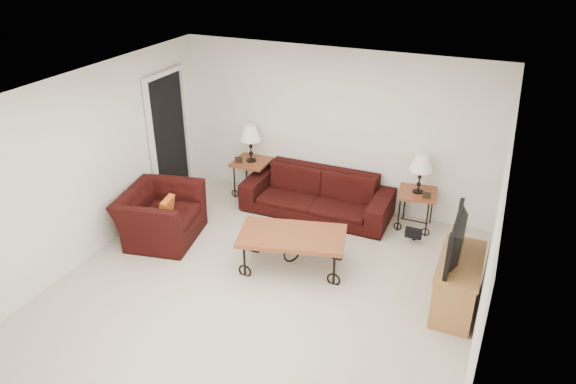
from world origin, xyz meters
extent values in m
plane|color=beige|center=(0.00, 0.00, 0.00)|extent=(5.00, 5.00, 0.00)
cube|color=white|center=(0.00, 2.50, 1.25)|extent=(5.00, 0.02, 2.50)
cube|color=white|center=(0.00, -2.50, 1.25)|extent=(5.00, 0.02, 2.50)
cube|color=white|center=(-2.50, 0.00, 1.25)|extent=(0.02, 5.00, 2.50)
cube|color=white|center=(2.50, 0.00, 1.25)|extent=(0.02, 5.00, 2.50)
plane|color=white|center=(0.00, 0.00, 2.50)|extent=(5.00, 5.00, 0.00)
cube|color=black|center=(-2.47, 1.65, 1.02)|extent=(0.08, 0.94, 2.04)
imported|color=black|center=(-0.08, 2.02, 0.34)|extent=(2.30, 0.90, 0.67)
cube|color=brown|center=(-1.30, 2.20, 0.31)|extent=(0.57, 0.57, 0.61)
cube|color=brown|center=(1.42, 2.20, 0.29)|extent=(0.61, 0.61, 0.58)
cube|color=black|center=(-1.45, 2.05, 0.66)|extent=(0.12, 0.04, 0.10)
cube|color=black|center=(1.57, 2.05, 0.63)|extent=(0.12, 0.02, 0.10)
cube|color=brown|center=(0.14, 0.50, 0.26)|extent=(1.51, 1.05, 0.51)
imported|color=black|center=(-1.88, 0.46, 0.37)|extent=(1.19, 1.30, 0.74)
cube|color=#C76919|center=(-1.72, 0.41, 0.52)|extent=(0.15, 0.34, 0.33)
cube|color=#A5673D|center=(2.23, 0.53, 0.32)|extent=(0.45, 1.08, 0.65)
imported|color=black|center=(2.21, 0.53, 0.92)|extent=(0.13, 0.96, 0.55)
ellipsoid|color=black|center=(1.50, 1.81, 0.23)|extent=(0.43, 0.38, 0.47)
camera|label=1|loc=(2.41, -4.90, 4.09)|focal=33.16mm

